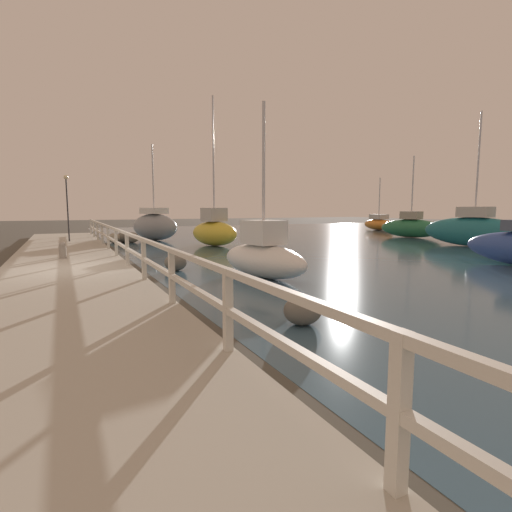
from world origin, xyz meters
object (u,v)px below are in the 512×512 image
sailboat_yellow (214,231)px  sailboat_gray (154,226)px  dock_lamp (67,197)px  sailboat_green (411,227)px  mooring_bollard (63,250)px  sailboat_white (263,256)px  sailboat_orange (379,224)px  sailboat_teal (474,230)px

sailboat_yellow → sailboat_gray: sailboat_yellow is taller
dock_lamp → sailboat_green: (20.59, -3.55, -1.83)m
mooring_bollard → sailboat_white: sailboat_white is taller
sailboat_green → sailboat_yellow: sailboat_yellow is taller
mooring_bollard → sailboat_green: size_ratio=0.11×
sailboat_white → sailboat_orange: sailboat_white is taller
sailboat_yellow → sailboat_orange: (18.47, 7.87, -0.18)m
dock_lamp → sailboat_orange: 25.72m
sailboat_white → sailboat_yellow: size_ratio=0.64×
mooring_bollard → sailboat_teal: size_ratio=0.09×
sailboat_green → sailboat_orange: 9.28m
mooring_bollard → sailboat_teal: sailboat_teal is taller
sailboat_teal → sailboat_white: 14.10m
mooring_bollard → sailboat_yellow: (7.12, 4.42, 0.26)m
mooring_bollard → sailboat_green: bearing=11.5°
sailboat_white → dock_lamp: bearing=100.3°
sailboat_teal → sailboat_green: bearing=69.0°
dock_lamp → sailboat_teal: bearing=-27.7°
dock_lamp → sailboat_gray: bearing=18.9°
sailboat_white → sailboat_yellow: 9.87m
dock_lamp → sailboat_green: bearing=-9.8°
dock_lamp → sailboat_gray: (4.75, 1.63, -1.65)m
sailboat_white → sailboat_gray: (0.03, 14.67, 0.27)m
dock_lamp → sailboat_green: 20.97m
mooring_bollard → sailboat_orange: (25.59, 12.29, 0.07)m
sailboat_green → sailboat_gray: size_ratio=0.93×
sailboat_teal → sailboat_orange: size_ratio=1.44×
mooring_bollard → sailboat_orange: size_ratio=0.12×
mooring_bollard → dock_lamp: 8.08m
mooring_bollard → sailboat_gray: bearing=61.7°
dock_lamp → sailboat_yellow: (6.78, -3.39, -1.76)m
dock_lamp → sailboat_yellow: bearing=-26.6°
sailboat_white → sailboat_orange: size_ratio=1.03×
dock_lamp → sailboat_white: bearing=-70.1°
sailboat_teal → sailboat_orange: 15.69m
mooring_bollard → sailboat_teal: 18.83m
sailboat_yellow → sailboat_orange: 20.07m
sailboat_white → sailboat_gray: bearing=80.3°
sailboat_green → dock_lamp: bearing=155.0°
sailboat_yellow → sailboat_gray: (-2.03, 5.02, 0.11)m
sailboat_orange → sailboat_teal: bearing=-108.8°
sailboat_teal → sailboat_orange: bearing=62.8°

